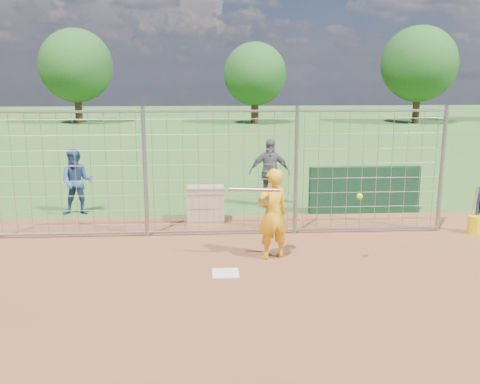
{
  "coord_description": "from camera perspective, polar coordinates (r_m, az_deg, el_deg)",
  "views": [
    {
      "loc": [
        -0.28,
        -8.46,
        3.17
      ],
      "look_at": [
        0.3,
        0.8,
        1.15
      ],
      "focal_mm": 40.0,
      "sensor_mm": 36.0,
      "label": 1
    }
  ],
  "objects": [
    {
      "name": "equipment_in_play",
      "position": [
        8.98,
        4.23,
        0.09
      ],
      "size": [
        2.2,
        0.47,
        0.16
      ],
      "color": "silver",
      "rests_on": "ground"
    },
    {
      "name": "infield_dirt",
      "position": [
        6.31,
        -0.6,
        -17.8
      ],
      "size": [
        18.0,
        18.0,
        0.0
      ],
      "primitive_type": "plane",
      "color": "brown",
      "rests_on": "ground"
    },
    {
      "name": "bystander_b",
      "position": [
        13.09,
        3.16,
        2.06
      ],
      "size": [
        1.03,
        0.49,
        1.7
      ],
      "primitive_type": "imported",
      "rotation": [
        0.0,
        0.0,
        -0.07
      ],
      "color": "#57575C",
      "rests_on": "ground"
    },
    {
      "name": "bystander_a",
      "position": [
        12.91,
        -17.01,
        1.02
      ],
      "size": [
        0.77,
        0.62,
        1.54
      ],
      "primitive_type": "imported",
      "rotation": [
        0.0,
        0.0,
        0.05
      ],
      "color": "navy",
      "rests_on": "ground"
    },
    {
      "name": "dugout_wall",
      "position": [
        12.87,
        13.11,
        0.22
      ],
      "size": [
        2.6,
        0.2,
        1.1
      ],
      "primitive_type": "cube",
      "color": "#11381E",
      "rests_on": "ground"
    },
    {
      "name": "equipment_bin",
      "position": [
        11.76,
        -3.68,
        -1.36
      ],
      "size": [
        0.8,
        0.56,
        0.8
      ],
      "primitive_type": "cube",
      "rotation": [
        0.0,
        0.0,
        -0.01
      ],
      "color": "tan",
      "rests_on": "ground"
    },
    {
      "name": "bucket_with_bats",
      "position": [
        11.95,
        23.89,
        -2.95
      ],
      "size": [
        0.34,
        0.35,
        0.98
      ],
      "color": "yellow",
      "rests_on": "ground"
    },
    {
      "name": "home_plate",
      "position": [
        8.84,
        -1.56,
        -8.65
      ],
      "size": [
        0.43,
        0.43,
        0.02
      ],
      "primitive_type": "cube",
      "color": "silver",
      "rests_on": "ground"
    },
    {
      "name": "batter",
      "position": [
        9.35,
        3.51,
        -2.37
      ],
      "size": [
        0.69,
        0.58,
        1.62
      ],
      "primitive_type": "imported",
      "rotation": [
        0.0,
        0.0,
        3.53
      ],
      "color": "#F4A615",
      "rests_on": "ground"
    },
    {
      "name": "tree_line",
      "position": [
        36.75,
        1.8,
        13.12
      ],
      "size": [
        44.66,
        6.72,
        6.48
      ],
      "color": "#3F2B19",
      "rests_on": "ground"
    },
    {
      "name": "ground",
      "position": [
        9.03,
        -1.6,
        -8.26
      ],
      "size": [
        100.0,
        100.0,
        0.0
      ],
      "primitive_type": "plane",
      "color": "#2D591E",
      "rests_on": "ground"
    },
    {
      "name": "backstop_fence",
      "position": [
        10.63,
        -2.02,
        1.93
      ],
      "size": [
        9.08,
        0.08,
        2.6
      ],
      "color": "gray",
      "rests_on": "ground"
    }
  ]
}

